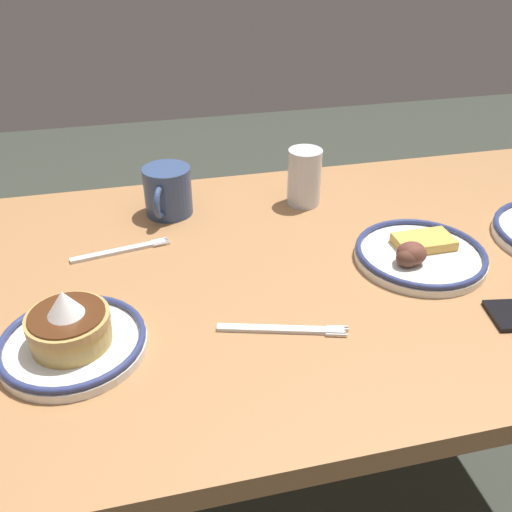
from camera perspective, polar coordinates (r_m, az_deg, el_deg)
The scene contains 7 objects.
dining_table at distance 1.04m, azimuth 4.06°, elevation -4.55°, with size 1.44×0.80×0.73m.
plate_near_main at distance 1.04m, azimuth 16.06°, elevation 0.22°, with size 0.23×0.23×0.05m.
plate_center_pancakes at distance 0.85m, azimuth -18.05°, elevation -7.63°, with size 0.21×0.21×0.10m.
coffee_mug at distance 1.16m, azimuth -8.87°, elevation 6.48°, with size 0.10×0.12×0.10m.
drinking_glass at distance 1.19m, azimuth 4.86°, elevation 7.63°, with size 0.07×0.07×0.12m.
fork_near at distance 1.06m, azimuth -13.36°, elevation 0.55°, with size 0.18×0.05×0.01m.
fork_far at distance 0.85m, azimuth 2.77°, elevation -7.36°, with size 0.19×0.07×0.01m.
Camera 1 is at (0.26, 0.79, 1.28)m, focal length 39.85 mm.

